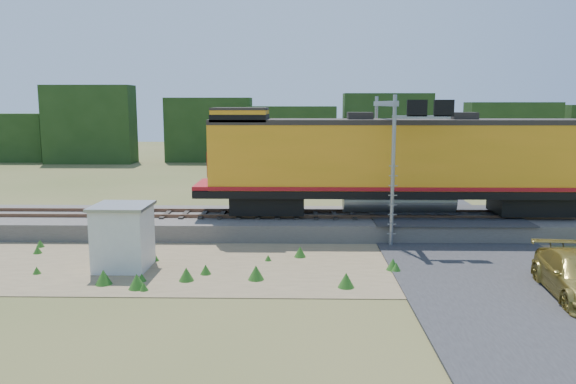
{
  "coord_description": "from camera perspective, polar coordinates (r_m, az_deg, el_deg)",
  "views": [
    {
      "loc": [
        0.12,
        -20.45,
        6.1
      ],
      "look_at": [
        -0.36,
        3.0,
        2.4
      ],
      "focal_mm": 35.0,
      "sensor_mm": 36.0,
      "label": 1
    }
  ],
  "objects": [
    {
      "name": "locomotive",
      "position": [
        26.95,
        10.71,
        3.08
      ],
      "size": [
        19.24,
        2.93,
        4.96
      ],
      "color": "black",
      "rests_on": "rails"
    },
    {
      "name": "ground",
      "position": [
        21.34,
        0.82,
        -7.65
      ],
      "size": [
        140.0,
        140.0,
        0.0
      ],
      "primitive_type": "plane",
      "color": "#475123",
      "rests_on": "ground"
    },
    {
      "name": "signal_gantry",
      "position": [
        26.18,
        10.64,
        6.17
      ],
      "size": [
        2.57,
        6.2,
        6.47
      ],
      "color": "gray",
      "rests_on": "ground"
    },
    {
      "name": "road",
      "position": [
        23.08,
        18.61,
        -6.62
      ],
      "size": [
        7.0,
        66.0,
        0.86
      ],
      "color": "#38383A",
      "rests_on": "ground"
    },
    {
      "name": "ballast",
      "position": [
        27.06,
        0.9,
        -3.2
      ],
      "size": [
        70.0,
        5.0,
        0.8
      ],
      "primitive_type": "cube",
      "color": "slate",
      "rests_on": "ground"
    },
    {
      "name": "tree_line_north",
      "position": [
        58.53,
        1.07,
        6.0
      ],
      "size": [
        130.0,
        3.0,
        6.5
      ],
      "color": "#1C3613",
      "rests_on": "ground"
    },
    {
      "name": "dirt_shoulder",
      "position": [
        21.92,
        -4.45,
        -7.18
      ],
      "size": [
        26.0,
        8.0,
        0.03
      ],
      "primitive_type": "cube",
      "color": "#8C7754",
      "rests_on": "ground"
    },
    {
      "name": "rails",
      "position": [
        26.96,
        0.91,
        -2.2
      ],
      "size": [
        70.0,
        1.54,
        0.16
      ],
      "color": "brown",
      "rests_on": "ballast"
    },
    {
      "name": "shed",
      "position": [
        21.71,
        -16.41,
        -4.36
      ],
      "size": [
        2.08,
        2.08,
        2.43
      ],
      "rotation": [
        0.0,
        0.0,
        -0.01
      ],
      "color": "silver",
      "rests_on": "ground"
    },
    {
      "name": "weed_clumps",
      "position": [
        21.74,
        -8.52,
        -7.43
      ],
      "size": [
        15.0,
        6.2,
        0.56
      ],
      "primitive_type": null,
      "color": "#2A601B",
      "rests_on": "ground"
    }
  ]
}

